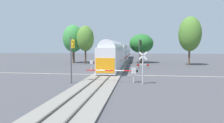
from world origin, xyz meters
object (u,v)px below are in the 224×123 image
object	(u,v)px
crossing_gate_near	(127,71)
elm_centre_background	(141,44)
commuter_train	(121,53)
traffic_signal_median	(72,52)
crossing_signal_mast	(143,64)
traffic_signal_far_side	(140,49)
crossing_gate_far	(95,62)
oak_behind_train	(85,39)
maple_right_background	(190,34)
pine_left_background	(73,39)

from	to	relation	value
crossing_gate_near	elm_centre_background	distance (m)	30.29
commuter_train	crossing_gate_near	size ratio (longest dim) A/B	9.68
traffic_signal_median	elm_centre_background	size ratio (longest dim) A/B	0.68
commuter_train	crossing_signal_mast	bearing A→B (deg)	-81.21
crossing_signal_mast	traffic_signal_far_side	xyz separation A→B (m)	(-0.08, 15.63, 1.61)
crossing_gate_far	elm_centre_background	world-z (taller)	elm_centre_background
oak_behind_train	crossing_gate_near	bearing A→B (deg)	-63.97
commuter_train	crossing_gate_far	bearing A→B (deg)	-99.50
crossing_signal_mast	oak_behind_train	bearing A→B (deg)	118.55
maple_right_background	oak_behind_train	bearing A→B (deg)	179.69
traffic_signal_median	crossing_signal_mast	bearing A→B (deg)	3.17
oak_behind_train	pine_left_background	world-z (taller)	pine_left_background
commuter_train	traffic_signal_far_side	world-z (taller)	traffic_signal_far_side
crossing_gate_far	pine_left_background	size ratio (longest dim) A/B	0.61
traffic_signal_median	elm_centre_background	xyz separation A→B (m)	(8.81, 31.22, 1.70)
crossing_gate_far	elm_centre_background	size ratio (longest dim) A/B	0.80
traffic_signal_median	pine_left_background	distance (m)	30.31
commuter_train	maple_right_background	distance (m)	19.48
traffic_signal_median	pine_left_background	size ratio (longest dim) A/B	0.52
commuter_train	maple_right_background	bearing A→B (deg)	-25.66
crossing_gate_near	pine_left_background	world-z (taller)	pine_left_background
crossing_gate_near	maple_right_background	size ratio (longest dim) A/B	0.55
elm_centre_background	oak_behind_train	bearing A→B (deg)	-159.57
crossing_signal_mast	elm_centre_background	world-z (taller)	elm_centre_background
crossing_gate_far	oak_behind_train	bearing A→B (deg)	113.69
crossing_gate_far	elm_centre_background	bearing A→B (deg)	62.35
crossing_signal_mast	maple_right_background	distance (m)	28.37
crossing_signal_mast	elm_centre_background	xyz separation A→B (m)	(0.60, 30.77, 2.98)
oak_behind_train	traffic_signal_far_side	bearing A→B (deg)	-35.40
pine_left_background	traffic_signal_far_side	bearing A→B (deg)	-34.83
elm_centre_background	crossing_gate_far	bearing A→B (deg)	-117.65
elm_centre_background	crossing_gate_near	bearing A→B (deg)	-94.61
commuter_train	pine_left_background	xyz separation A→B (m)	(-12.80, -5.36, 3.95)
elm_centre_background	traffic_signal_median	bearing A→B (deg)	-105.76
traffic_signal_far_side	oak_behind_train	size ratio (longest dim) A/B	0.61
elm_centre_background	pine_left_background	size ratio (longest dim) A/B	0.76
crossing_gate_near	maple_right_background	world-z (taller)	maple_right_background
oak_behind_train	maple_right_background	world-z (taller)	maple_right_background
traffic_signal_median	maple_right_background	bearing A→B (deg)	52.01
commuter_train	elm_centre_background	size ratio (longest dim) A/B	7.74
crossing_signal_mast	elm_centre_background	bearing A→B (deg)	88.89
traffic_signal_far_side	commuter_train	bearing A→B (deg)	105.94
crossing_signal_mast	traffic_signal_median	xyz separation A→B (m)	(-8.22, -0.46, 1.28)
crossing_gate_far	elm_centre_background	xyz separation A→B (m)	(9.13, 17.42, 3.91)
traffic_signal_median	oak_behind_train	xyz separation A→B (m)	(-5.60, 25.85, 2.90)
crossing_gate_near	elm_centre_background	xyz separation A→B (m)	(2.41, 29.93, 3.97)
oak_behind_train	elm_centre_background	bearing A→B (deg)	20.43
commuter_train	crossing_gate_near	world-z (taller)	commuter_train
maple_right_background	commuter_train	bearing A→B (deg)	154.34
crossing_signal_mast	crossing_gate_near	bearing A→B (deg)	155.43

